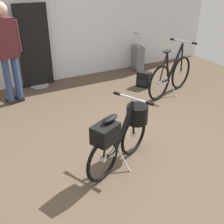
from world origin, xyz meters
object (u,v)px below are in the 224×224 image
(backpack_on_floor, at_px, (144,79))
(visitor_near_wall, at_px, (7,49))
(floor_banner_stand, at_px, (35,52))
(rolling_suitcase, at_px, (138,57))
(display_bike_left, at_px, (171,75))
(folding_bike_foreground, at_px, (122,133))

(backpack_on_floor, bearing_deg, visitor_near_wall, 168.82)
(floor_banner_stand, xyz_separation_m, rolling_suitcase, (2.25, -0.09, -0.40))
(display_bike_left, xyz_separation_m, visitor_near_wall, (-2.59, 0.97, 0.58))
(rolling_suitcase, distance_m, backpack_on_floor, 1.04)
(rolling_suitcase, relative_size, backpack_on_floor, 2.77)
(folding_bike_foreground, relative_size, display_bike_left, 0.81)
(display_bike_left, bearing_deg, backpack_on_floor, 114.47)
(floor_banner_stand, height_order, backpack_on_floor, floor_banner_stand)
(floor_banner_stand, relative_size, backpack_on_floor, 5.14)
(visitor_near_wall, bearing_deg, folding_bike_foreground, -71.47)
(rolling_suitcase, xyz_separation_m, backpack_on_floor, (-0.45, -0.92, -0.14))
(visitor_near_wall, xyz_separation_m, rolling_suitcase, (2.80, 0.46, -0.65))
(rolling_suitcase, bearing_deg, floor_banner_stand, 177.72)
(floor_banner_stand, bearing_deg, rolling_suitcase, -2.28)
(display_bike_left, height_order, backpack_on_floor, display_bike_left)
(folding_bike_foreground, bearing_deg, floor_banner_stand, 94.56)
(display_bike_left, relative_size, backpack_on_floor, 4.28)
(floor_banner_stand, relative_size, visitor_near_wall, 0.94)
(floor_banner_stand, relative_size, folding_bike_foreground, 1.49)
(floor_banner_stand, distance_m, backpack_on_floor, 2.14)
(folding_bike_foreground, xyz_separation_m, backpack_on_floor, (1.57, 1.86, -0.28))
(folding_bike_foreground, relative_size, backpack_on_floor, 3.46)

